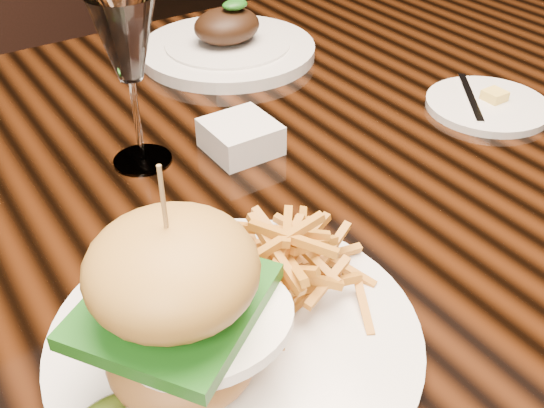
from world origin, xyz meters
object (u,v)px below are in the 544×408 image
wine_glass (126,45)px  far_dish (228,45)px  burger_plate (228,304)px  dining_table (221,213)px  chair_far (56,60)px

wine_glass → far_dish: (0.23, 0.21, -0.12)m
burger_plate → dining_table: bearing=40.7°
burger_plate → chair_far: size_ratio=0.31×
burger_plate → wine_glass: (0.06, 0.30, 0.09)m
burger_plate → far_dish: burger_plate is taller
dining_table → chair_far: (0.06, 0.88, -0.13)m
wine_glass → chair_far: (0.13, 0.84, -0.35)m
dining_table → burger_plate: 0.31m
dining_table → chair_far: chair_far is taller
far_dish → chair_far: (-0.10, 0.63, -0.23)m
wine_glass → chair_far: bearing=81.0°
dining_table → burger_plate: size_ratio=5.40×
far_dish → chair_far: chair_far is taller
chair_far → far_dish: bearing=-105.0°
wine_glass → far_dish: wine_glass is taller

